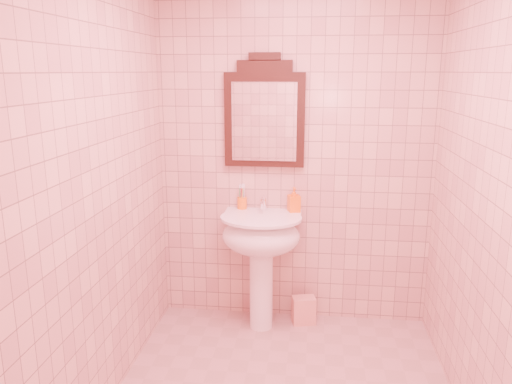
# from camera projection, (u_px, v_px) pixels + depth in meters

# --- Properties ---
(back_wall) EXTENTS (2.00, 0.02, 2.50)m
(back_wall) POSITION_uv_depth(u_px,v_px,m) (295.00, 158.00, 3.64)
(back_wall) COLOR beige
(back_wall) RESTS_ON floor
(pedestal_sink) EXTENTS (0.58, 0.58, 0.86)m
(pedestal_sink) POSITION_uv_depth(u_px,v_px,m) (261.00, 243.00, 3.58)
(pedestal_sink) COLOR white
(pedestal_sink) RESTS_ON floor
(faucet) EXTENTS (0.04, 0.16, 0.11)m
(faucet) POSITION_uv_depth(u_px,v_px,m) (263.00, 204.00, 3.66)
(faucet) COLOR white
(faucet) RESTS_ON pedestal_sink
(mirror) EXTENTS (0.58, 0.06, 0.81)m
(mirror) POSITION_uv_depth(u_px,v_px,m) (264.00, 115.00, 3.57)
(mirror) COLOR black
(mirror) RESTS_ON back_wall
(toothbrush_cup) EXTENTS (0.07, 0.07, 0.16)m
(toothbrush_cup) POSITION_uv_depth(u_px,v_px,m) (242.00, 203.00, 3.72)
(toothbrush_cup) COLOR orange
(toothbrush_cup) RESTS_ON pedestal_sink
(soap_dispenser) EXTENTS (0.10, 0.11, 0.18)m
(soap_dispenser) POSITION_uv_depth(u_px,v_px,m) (294.00, 200.00, 3.64)
(soap_dispenser) COLOR orange
(soap_dispenser) RESTS_ON pedestal_sink
(towel) EXTENTS (0.19, 0.15, 0.21)m
(towel) POSITION_uv_depth(u_px,v_px,m) (304.00, 310.00, 3.78)
(towel) COLOR #F0B78D
(towel) RESTS_ON floor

